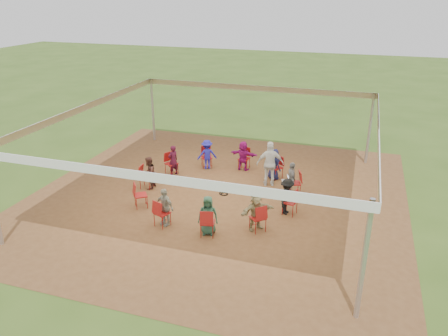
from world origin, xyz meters
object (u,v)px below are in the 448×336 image
(laptop, at_px, (287,180))
(cable_coil, at_px, (224,194))
(person_seated_2, at_px, (243,156))
(person_seated_8, at_px, (256,211))
(chair_8, at_px, (208,222))
(standing_person, at_px, (270,164))
(person_seated_6, at_px, (165,207))
(chair_10, at_px, (290,202))
(person_seated_5, at_px, (149,173))
(person_seated_3, at_px, (207,154))
(chair_9, at_px, (258,218))
(person_seated_0, at_px, (292,179))
(chair_3, at_px, (207,157))
(chair_4, at_px, (171,164))
(chair_2, at_px, (244,159))
(person_seated_1, at_px, (274,164))
(chair_7, at_px, (162,213))
(chair_6, at_px, (141,195))
(person_seated_7, at_px, (208,215))
(chair_5, at_px, (146,177))
(chair_0, at_px, (295,183))
(chair_1, at_px, (276,168))
(person_seated_4, at_px, (173,160))
(person_seated_9, at_px, (287,196))

(laptop, bearing_deg, cable_coil, 86.95)
(person_seated_2, height_order, person_seated_8, same)
(chair_8, bearing_deg, laptop, 51.73)
(standing_person, bearing_deg, person_seated_6, 42.14)
(standing_person, bearing_deg, chair_10, 102.97)
(person_seated_5, distance_m, standing_person, 4.52)
(person_seated_3, xyz_separation_m, cable_coil, (1.42, -2.13, -0.60))
(person_seated_3, relative_size, person_seated_5, 1.00)
(chair_9, xyz_separation_m, person_seated_0, (0.53, 2.87, 0.17))
(person_seated_3, distance_m, cable_coil, 2.63)
(chair_3, height_order, chair_4, same)
(chair_2, distance_m, person_seated_6, 5.34)
(chair_2, distance_m, person_seated_1, 1.53)
(chair_4, bearing_deg, chair_7, 49.09)
(chair_2, xyz_separation_m, person_seated_6, (-1.14, -5.22, 0.17))
(chair_6, relative_size, person_seated_7, 0.73)
(person_seated_0, bearing_deg, person_seated_3, 49.09)
(person_seated_8, bearing_deg, chair_5, 115.13)
(chair_0, height_order, chair_10, same)
(chair_2, relative_size, chair_6, 1.00)
(laptop, bearing_deg, chair_8, 133.55)
(person_seated_0, bearing_deg, chair_5, 81.64)
(chair_1, xyz_separation_m, chair_2, (-1.45, 0.55, 0.00))
(chair_3, distance_m, chair_6, 4.17)
(person_seated_6, bearing_deg, person_seated_0, 65.45)
(chair_5, distance_m, chair_6, 1.55)
(chair_6, relative_size, person_seated_1, 0.73)
(chair_0, xyz_separation_m, laptop, (-0.26, -0.10, 0.14))
(person_seated_4, relative_size, person_seated_8, 1.00)
(person_seated_0, xyz_separation_m, person_seated_2, (-2.28, 1.72, 0.00))
(chair_10, distance_m, person_seated_1, 2.92)
(person_seated_4, bearing_deg, person_seated_6, 49.09)
(chair_5, distance_m, person_seated_1, 4.91)
(chair_3, xyz_separation_m, chair_4, (-1.10, -1.10, 0.00))
(person_seated_4, bearing_deg, person_seated_0, 114.55)
(chair_4, relative_size, person_seated_2, 0.73)
(cable_coil, bearing_deg, person_seated_3, 123.61)
(person_seated_2, bearing_deg, person_seated_7, 98.18)
(person_seated_4, height_order, person_seated_5, same)
(chair_1, relative_size, chair_3, 1.00)
(person_seated_9, distance_m, standing_person, 2.30)
(chair_7, distance_m, person_seated_1, 5.34)
(chair_3, bearing_deg, standing_person, 133.40)
(chair_7, xyz_separation_m, laptop, (3.30, 3.44, 0.14))
(standing_person, bearing_deg, person_seated_7, 60.43)
(person_seated_3, relative_size, person_seated_9, 1.00)
(standing_person, bearing_deg, chair_4, -13.45)
(chair_5, distance_m, laptop, 5.19)
(person_seated_3, bearing_deg, chair_4, 12.03)
(chair_3, height_order, standing_person, standing_person)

